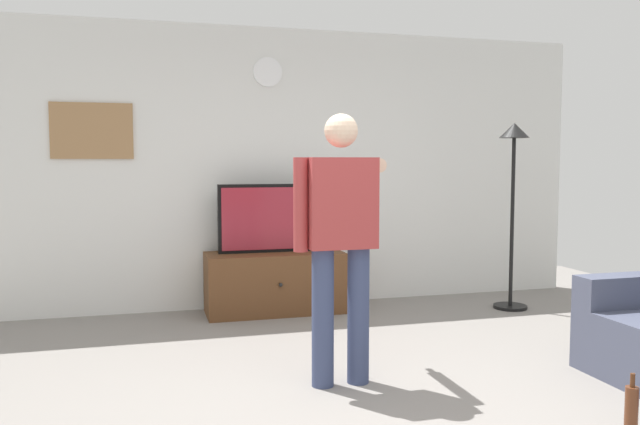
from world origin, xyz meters
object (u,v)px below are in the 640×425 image
Objects in this scene: tv_stand at (275,282)px; television at (273,218)px; floor_lamp at (513,176)px; framed_picture at (92,131)px; beverage_bottle at (631,413)px; person_standing_nearer_lamp at (340,232)px; wall_clock at (268,72)px.

tv_stand is 0.61m from television.
framed_picture is at bearing 169.11° from floor_lamp.
beverage_bottle is (-1.04, -2.77, -1.13)m from floor_lamp.
tv_stand is 0.72× the size of floor_lamp.
person_standing_nearer_lamp is (1.63, -2.31, -0.72)m from framed_picture.
framed_picture is at bearing 171.21° from television.
beverage_bottle is (2.80, -3.51, -1.55)m from framed_picture.
person_standing_nearer_lamp is (0.02, -2.30, -1.30)m from wall_clock.
television is 2.32m from floor_lamp.
wall_clock reaches higher than floor_lamp.
framed_picture is 3.93m from floor_lamp.
wall_clock is at bearing 90.00° from tv_stand.
floor_lamp is 5.07× the size of beverage_bottle.
television reaches higher than beverage_bottle.
wall_clock is (0.00, 0.24, 1.39)m from television.
floor_lamp is (3.84, -0.74, -0.42)m from framed_picture.
television is 2.06m from person_standing_nearer_lamp.
floor_lamp is 1.04× the size of person_standing_nearer_lamp.
wall_clock is at bearing 90.47° from person_standing_nearer_lamp.
tv_stand is 3.64× the size of beverage_bottle.
framed_picture is 0.40× the size of floor_lamp.
wall_clock is at bearing -0.18° from framed_picture.
floor_lamp is at bearing 69.44° from beverage_bottle.
television is 0.58× the size of floor_lamp.
framed_picture is 2.02× the size of beverage_bottle.
television is at bearing 167.62° from floor_lamp.
framed_picture reaches higher than floor_lamp.
floor_lamp reaches higher than person_standing_nearer_lamp.
wall_clock reaches higher than beverage_bottle.
tv_stand is at bearing 90.54° from person_standing_nearer_lamp.
wall_clock is 2.55m from floor_lamp.
floor_lamp reaches higher than tv_stand.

